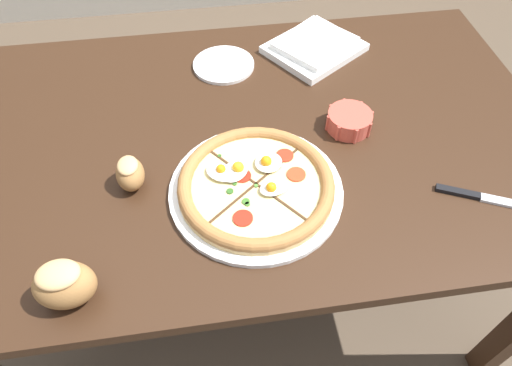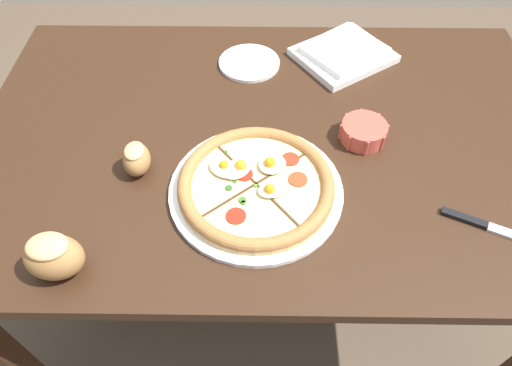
% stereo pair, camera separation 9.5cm
% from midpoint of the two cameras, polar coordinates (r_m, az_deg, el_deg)
% --- Properties ---
extents(ground_plane, '(12.00, 12.00, 0.00)m').
position_cam_midpoint_polar(ground_plane, '(1.70, -1.35, -11.98)').
color(ground_plane, brown).
extents(dining_table, '(1.41, 0.91, 0.75)m').
position_cam_midpoint_polar(dining_table, '(1.16, -1.94, 2.95)').
color(dining_table, '#331E11').
rests_on(dining_table, ground_plane).
extents(pizza, '(0.37, 0.37, 0.05)m').
position_cam_midpoint_polar(pizza, '(0.96, -2.85, -0.51)').
color(pizza, white).
rests_on(pizza, dining_table).
extents(ramekin_bowl, '(0.11, 0.11, 0.04)m').
position_cam_midpoint_polar(ramekin_bowl, '(1.10, 9.17, 7.61)').
color(ramekin_bowl, '#C64C3D').
rests_on(ramekin_bowl, dining_table).
extents(napkin_folded, '(0.31, 0.30, 0.04)m').
position_cam_midpoint_polar(napkin_folded, '(1.34, 5.25, 16.55)').
color(napkin_folded, white).
rests_on(napkin_folded, dining_table).
extents(bread_piece_near, '(0.11, 0.08, 0.10)m').
position_cam_midpoint_polar(bread_piece_near, '(0.88, -25.81, -11.50)').
color(bread_piece_near, '#A3703D').
rests_on(bread_piece_near, dining_table).
extents(bread_piece_mid, '(0.06, 0.08, 0.07)m').
position_cam_midpoint_polar(bread_piece_mid, '(1.00, -18.11, 1.02)').
color(bread_piece_mid, '#A3703D').
rests_on(bread_piece_mid, dining_table).
extents(knife_main, '(0.21, 0.11, 0.01)m').
position_cam_midpoint_polar(knife_main, '(1.05, 24.71, -1.93)').
color(knife_main, silver).
rests_on(knife_main, dining_table).
extents(side_saucer, '(0.17, 0.17, 0.01)m').
position_cam_midpoint_polar(side_saucer, '(1.29, -6.24, 14.38)').
color(side_saucer, white).
rests_on(side_saucer, dining_table).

